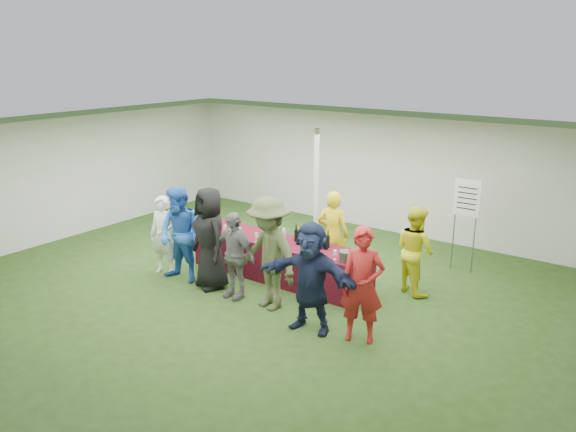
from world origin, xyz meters
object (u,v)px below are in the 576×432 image
Objects in this scene: staff_back at (415,250)px; customer_2 at (210,238)px; wine_list_sign at (467,205)px; staff_pourer at (333,235)px; customer_5 at (311,277)px; serving_table at (279,259)px; customer_6 at (362,285)px; dump_bucket at (346,256)px; customer_4 at (269,254)px; customer_0 at (163,235)px; customer_1 at (180,235)px; customer_3 at (234,255)px.

customer_2 is (-3.03, -1.93, 0.14)m from staff_back.
wine_list_sign reaches higher than staff_pourer.
serving_table is at bearing 133.42° from customer_5.
serving_table is at bearing 132.94° from customer_6.
staff_pourer is 2.42m from customer_6.
customer_5 is at bearing -39.93° from serving_table.
serving_table is 2.30× the size of staff_back.
customer_4 is (-0.93, -0.87, 0.11)m from dump_bucket.
customer_0 is at bearing 157.95° from customer_6.
staff_pourer is at bearing 132.12° from dump_bucket.
staff_pourer is at bearing 110.79° from customer_6.
customer_5 is at bearing 100.71° from staff_back.
dump_bucket is 2.86m from wine_list_sign.
staff_pourer is (-0.78, 0.86, -0.01)m from dump_bucket.
customer_6 is (1.61, -1.81, 0.03)m from staff_pourer.
staff_pourer is 1.75m from customer_4.
staff_back is 0.90× the size of customer_6.
customer_4 is 1.76m from customer_6.
customer_1 is 1.04× the size of customer_5.
customer_0 is (-3.47, -0.86, -0.08)m from dump_bucket.
dump_bucket is 0.12× the size of customer_4.
customer_2 is at bearing 173.63° from customer_3.
serving_table is at bearing 49.33° from staff_back.
customer_4 is (1.99, 0.06, 0.05)m from customer_1.
serving_table is 1.18m from customer_3.
customer_2 is at bearing -134.67° from wine_list_sign.
dump_bucket is 0.15× the size of staff_back.
staff_pourer reaches higher than customer_0.
customer_5 reaches higher than dump_bucket.
customer_5 is (2.35, -0.31, -0.07)m from customer_2.
dump_bucket is 0.15× the size of customer_3.
customer_3 is (-0.89, -1.75, -0.07)m from staff_pourer.
customer_0 is at bearing 52.87° from staff_back.
customer_3 is (1.80, -0.03, 0.01)m from customer_0.
customer_6 is (0.83, -0.95, 0.03)m from dump_bucket.
staff_back is 4.65m from customer_0.
customer_2 is at bearing -11.91° from customer_0.
customer_1 is at bearing -147.72° from customer_2.
staff_pourer is 1.10× the size of customer_0.
customer_2 reaches higher than dump_bucket.
customer_2 reaches higher than customer_0.
staff_back is at bearing 177.98° from staff_pourer.
serving_table is 1.90× the size of customer_4.
customer_3 is 2.50m from customer_6.
wine_list_sign is 3.59m from customer_6.
serving_table is 2.36× the size of customer_3.
staff_back is at bearing 41.20° from customer_3.
customer_4 reaches higher than customer_1.
staff_back is at bearing 53.46° from customer_2.
customer_5 is at bearing -6.10° from customer_3.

